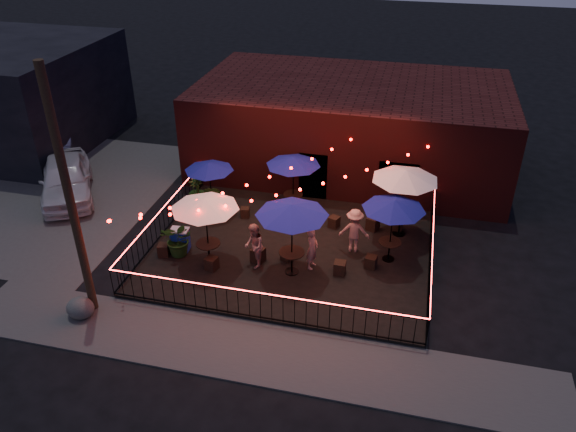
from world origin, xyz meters
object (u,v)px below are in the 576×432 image
cafe_table_3 (293,162)px  cooler (180,239)px  utility_pole (70,200)px  cafe_table_2 (292,211)px  cafe_table_1 (209,167)px  cafe_table_4 (394,206)px  cafe_table_5 (405,176)px  cafe_table_0 (205,204)px  boulder (80,308)px

cafe_table_3 → cooler: bearing=-131.3°
utility_pole → cafe_table_2: utility_pole is taller
cafe_table_1 → cooler: cafe_table_1 is taller
cafe_table_4 → cafe_table_5: cafe_table_5 is taller
utility_pole → cafe_table_0: 4.42m
cafe_table_2 → boulder: bearing=-148.3°
boulder → cafe_table_0: bearing=50.3°
cafe_table_0 → cafe_table_2: size_ratio=0.92×
cafe_table_1 → boulder: bearing=-104.1°
cafe_table_2 → cafe_table_4: cafe_table_2 is taller
cafe_table_3 → cafe_table_5: cafe_table_5 is taller
cafe_table_4 → cafe_table_5: bearing=82.4°
utility_pole → boulder: bearing=-110.2°
cafe_table_1 → cafe_table_4: bearing=-13.7°
utility_pole → cafe_table_0: bearing=48.0°
cafe_table_4 → cafe_table_5: 1.85m
cooler → cafe_table_4: bearing=4.5°
utility_pole → cafe_table_3: (4.83, 7.40, -1.65)m
cafe_table_4 → cooler: bearing=-171.0°
cafe_table_4 → cooler: cafe_table_4 is taller
cafe_table_2 → cooler: size_ratio=3.38×
utility_pole → cafe_table_0: utility_pole is taller
utility_pole → cafe_table_4: 10.28m
cafe_table_5 → cafe_table_0: bearing=-151.4°
cafe_table_4 → boulder: 10.71m
cafe_table_0 → cafe_table_2: bearing=2.2°
cafe_table_1 → cafe_table_5: bearing=0.1°
cafe_table_2 → cooler: 4.75m
cafe_table_4 → boulder: (-9.12, -5.24, -2.02)m
cafe_table_5 → boulder: bearing=-143.1°
utility_pole → boulder: (-0.17, -0.45, -3.65)m
cafe_table_1 → boulder: size_ratio=2.59×
boulder → cafe_table_3: bearing=57.5°
cafe_table_4 → utility_pole: bearing=-151.9°
cafe_table_4 → boulder: size_ratio=2.72×
cafe_table_2 → boulder: size_ratio=3.30×
cafe_table_2 → cooler: (-4.28, 0.39, -2.02)m
utility_pole → cafe_table_5: bearing=35.6°
cafe_table_1 → cafe_table_2: cafe_table_2 is taller
boulder → cooler: bearing=67.8°
cafe_table_3 → cooler: size_ratio=2.76×
cafe_table_3 → boulder: bearing=-122.5°
cafe_table_3 → boulder: (-5.00, -7.85, -2.00)m
cafe_table_4 → cafe_table_2: bearing=-153.8°
cafe_table_5 → boulder: (-9.37, -7.04, -2.29)m
cafe_table_1 → cafe_table_5: 7.62m
utility_pole → cafe_table_5: size_ratio=2.45×
utility_pole → cooler: size_ratio=9.19×
cafe_table_3 → cafe_table_5: size_ratio=0.74×
cafe_table_0 → cafe_table_4: (6.17, 1.68, -0.15)m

